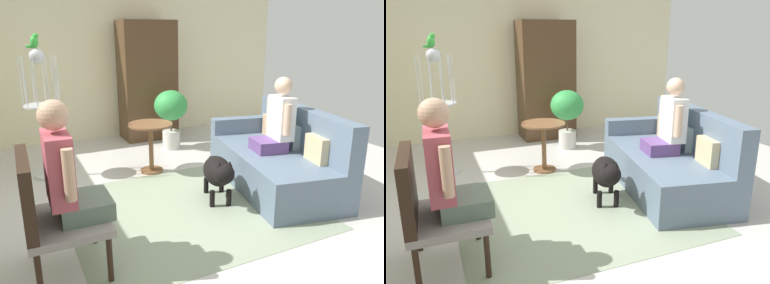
% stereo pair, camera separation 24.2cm
% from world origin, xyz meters
% --- Properties ---
extents(ground_plane, '(7.49, 7.49, 0.00)m').
position_xyz_m(ground_plane, '(0.00, 0.00, 0.00)').
color(ground_plane, beige).
extents(back_wall, '(6.60, 0.12, 2.53)m').
position_xyz_m(back_wall, '(0.00, 3.18, 1.26)').
color(back_wall, beige).
rests_on(back_wall, ground).
extents(area_rug, '(2.42, 2.16, 0.01)m').
position_xyz_m(area_rug, '(-0.01, -0.08, 0.00)').
color(area_rug, gray).
rests_on(area_rug, ground).
extents(couch, '(1.29, 2.08, 0.93)m').
position_xyz_m(couch, '(1.24, 0.06, 0.32)').
color(couch, slate).
rests_on(couch, ground).
extents(armchair, '(0.59, 0.69, 0.96)m').
position_xyz_m(armchair, '(-1.42, -0.60, 0.55)').
color(armchair, black).
rests_on(armchair, ground).
extents(person_on_couch, '(0.47, 0.50, 0.86)m').
position_xyz_m(person_on_couch, '(1.19, 0.04, 0.80)').
color(person_on_couch, '#60407D').
extents(person_on_armchair, '(0.46, 0.57, 0.90)m').
position_xyz_m(person_on_armchair, '(-1.26, -0.60, 0.80)').
color(person_on_armchair, '#57695A').
extents(round_end_table, '(0.57, 0.57, 0.66)m').
position_xyz_m(round_end_table, '(0.03, 1.13, 0.46)').
color(round_end_table, brown).
rests_on(round_end_table, ground).
extents(dog, '(0.45, 0.83, 0.56)m').
position_xyz_m(dog, '(0.36, -0.05, 0.34)').
color(dog, black).
rests_on(dog, ground).
extents(bird_cage_stand, '(0.44, 0.44, 1.60)m').
position_xyz_m(bird_cage_stand, '(-1.20, 1.56, 0.88)').
color(bird_cage_stand, silver).
rests_on(bird_cage_stand, ground).
extents(parrot, '(0.17, 0.10, 0.17)m').
position_xyz_m(parrot, '(-1.21, 1.56, 1.68)').
color(parrot, green).
rests_on(parrot, bird_cage_stand).
extents(potted_plant, '(0.52, 0.52, 0.92)m').
position_xyz_m(potted_plant, '(0.68, 1.98, 0.61)').
color(potted_plant, beige).
rests_on(potted_plant, ground).
extents(armoire_cabinet, '(0.90, 0.56, 1.97)m').
position_xyz_m(armoire_cabinet, '(0.60, 2.77, 0.99)').
color(armoire_cabinet, '#4C331E').
rests_on(armoire_cabinet, ground).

